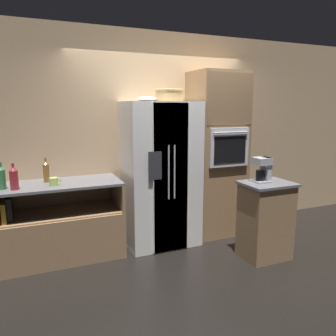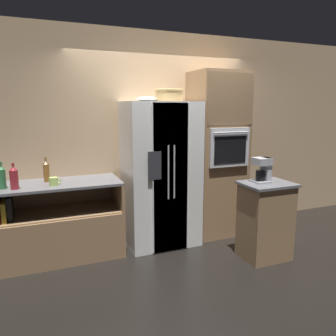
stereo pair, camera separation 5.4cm
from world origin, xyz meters
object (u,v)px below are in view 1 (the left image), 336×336
(wicker_basket, at_px, (169,95))
(fruit_bowl, at_px, (147,99))
(refrigerator, at_px, (161,174))
(wall_oven, at_px, (217,155))
(bottle_short, at_px, (14,178))
(bottle_wide, at_px, (46,171))
(coffee_maker, at_px, (263,169))
(mug, at_px, (54,182))
(bottle_tall, at_px, (2,177))

(wicker_basket, height_order, fruit_bowl, wicker_basket)
(refrigerator, bearing_deg, wall_oven, 2.93)
(fruit_bowl, relative_size, bottle_short, 0.97)
(wall_oven, bearing_deg, refrigerator, -177.07)
(refrigerator, bearing_deg, bottle_wide, 174.60)
(bottle_short, distance_m, coffee_maker, 2.79)
(mug, relative_size, coffee_maker, 0.45)
(wall_oven, relative_size, bottle_tall, 7.68)
(wall_oven, bearing_deg, wicker_basket, -173.82)
(wicker_basket, xyz_separation_m, bottle_tall, (-1.96, -0.01, -0.89))
(wicker_basket, height_order, mug, wicker_basket)
(wicker_basket, relative_size, bottle_tall, 1.22)
(fruit_bowl, relative_size, mug, 2.09)
(wall_oven, height_order, mug, wall_oven)
(bottle_tall, distance_m, mug, 0.53)
(wall_oven, distance_m, mug, 2.21)
(bottle_short, bearing_deg, refrigerator, 3.81)
(bottle_tall, height_order, mug, bottle_tall)
(wall_oven, bearing_deg, fruit_bowl, 179.34)
(bottle_tall, height_order, bottle_short, bottle_tall)
(bottle_tall, distance_m, bottle_short, 0.14)
(mug, xyz_separation_m, coffee_maker, (2.28, -0.77, 0.12))
(bottle_wide, distance_m, mug, 0.25)
(wicker_basket, xyz_separation_m, mug, (-1.43, -0.05, -0.98))
(wall_oven, height_order, bottle_short, wall_oven)
(coffee_maker, bearing_deg, wicker_basket, 135.81)
(wall_oven, xyz_separation_m, fruit_bowl, (-1.03, 0.01, 0.76))
(bottle_wide, height_order, coffee_maker, coffee_maker)
(refrigerator, height_order, bottle_tall, refrigerator)
(bottle_tall, xyz_separation_m, bottle_short, (0.12, -0.07, -0.00))
(fruit_bowl, distance_m, bottle_tall, 1.90)
(bottle_short, bearing_deg, coffee_maker, -15.60)
(bottle_short, height_order, coffee_maker, coffee_maker)
(refrigerator, xyz_separation_m, mug, (-1.33, -0.09, 0.04))
(refrigerator, bearing_deg, bottle_short, -176.19)
(fruit_bowl, bearing_deg, coffee_maker, -39.73)
(fruit_bowl, relative_size, bottle_wide, 0.95)
(wicker_basket, height_order, coffee_maker, wicker_basket)
(bottle_short, bearing_deg, mug, 3.14)
(bottle_wide, distance_m, coffee_maker, 2.55)
(wall_oven, bearing_deg, mug, -176.41)
(fruit_bowl, height_order, bottle_tall, fruit_bowl)
(wall_oven, relative_size, wicker_basket, 6.31)
(bottle_short, bearing_deg, bottle_wide, 36.40)
(refrigerator, bearing_deg, bottle_tall, -178.57)
(wall_oven, height_order, wicker_basket, wall_oven)
(fruit_bowl, distance_m, mug, 1.50)
(fruit_bowl, bearing_deg, refrigerator, -19.66)
(bottle_wide, bearing_deg, wall_oven, -2.22)
(wicker_basket, xyz_separation_m, bottle_wide, (-1.50, 0.17, -0.90))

